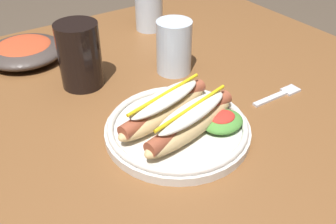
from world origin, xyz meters
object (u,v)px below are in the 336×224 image
at_px(hot_dog_plate, 179,122).
at_px(side_bowl, 25,50).
at_px(soda_cup, 80,55).
at_px(extra_cup, 149,6).
at_px(fork, 280,95).
at_px(water_cup, 174,47).

distance_m(hot_dog_plate, side_bowl, 0.46).
xyz_separation_m(soda_cup, extra_cup, (0.27, 0.17, -0.00)).
distance_m(soda_cup, side_bowl, 0.20).
bearing_deg(fork, hot_dog_plate, 177.54).
bearing_deg(side_bowl, extra_cup, -1.19).
height_order(extra_cup, side_bowl, extra_cup).
bearing_deg(extra_cup, hot_dog_plate, -115.27).
relative_size(fork, extra_cup, 0.94).
xyz_separation_m(fork, soda_cup, (-0.31, 0.27, 0.07)).
distance_m(fork, side_bowl, 0.59).
bearing_deg(hot_dog_plate, side_bowl, 107.59).
bearing_deg(soda_cup, side_bowl, 110.38).
bearing_deg(hot_dog_plate, extra_cup, 64.73).
bearing_deg(water_cup, side_bowl, 137.28).
height_order(soda_cup, water_cup, soda_cup).
bearing_deg(soda_cup, fork, -40.40).
bearing_deg(side_bowl, water_cup, -42.72).
height_order(hot_dog_plate, soda_cup, soda_cup).
bearing_deg(extra_cup, side_bowl, 178.81).
bearing_deg(water_cup, soda_cup, 162.84).
distance_m(soda_cup, extra_cup, 0.32).
bearing_deg(soda_cup, water_cup, -17.16).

